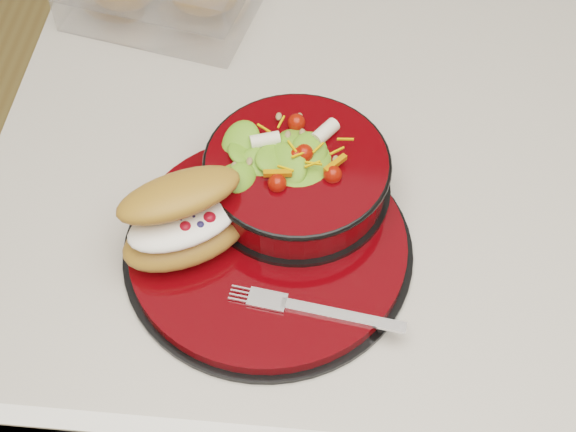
# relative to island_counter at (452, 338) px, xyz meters

# --- Properties ---
(island_counter) EXTENTS (1.24, 0.74, 0.90)m
(island_counter) POSITION_rel_island_counter_xyz_m (0.00, 0.00, 0.00)
(island_counter) COLOR silver
(island_counter) RESTS_ON ground
(dinner_plate) EXTENTS (0.31, 0.31, 0.02)m
(dinner_plate) POSITION_rel_island_counter_xyz_m (-0.28, -0.15, 0.46)
(dinner_plate) COLOR black
(dinner_plate) RESTS_ON island_counter
(salad_bowl) EXTENTS (0.21, 0.21, 0.09)m
(salad_bowl) POSITION_rel_island_counter_xyz_m (-0.25, -0.08, 0.50)
(salad_bowl) COLOR black
(salad_bowl) RESTS_ON dinner_plate
(croissant) EXTENTS (0.16, 0.15, 0.08)m
(croissant) POSITION_rel_island_counter_xyz_m (-0.36, -0.16, 0.51)
(croissant) COLOR #A66B32
(croissant) RESTS_ON dinner_plate
(fork) EXTENTS (0.16, 0.04, 0.00)m
(fork) POSITION_rel_island_counter_xyz_m (-0.22, -0.23, 0.47)
(fork) COLOR silver
(fork) RESTS_ON dinner_plate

